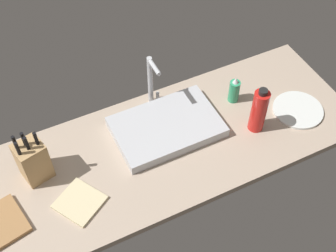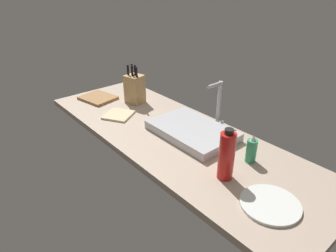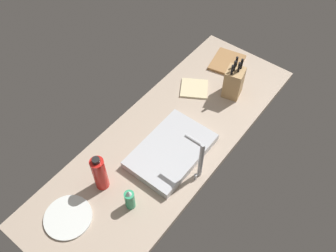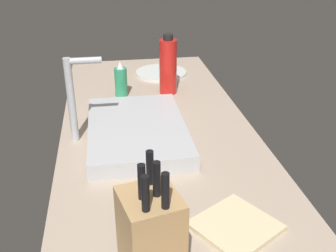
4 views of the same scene
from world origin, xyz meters
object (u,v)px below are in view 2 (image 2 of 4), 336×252
cutting_board (98,98)px  soap_bottle (251,150)px  faucet (218,101)px  dish_towel (119,115)px  water_bottle (227,156)px  knife_block (135,89)px  sink_basin (192,131)px  dinner_plate (270,204)px

cutting_board → soap_bottle: (116.87, 17.66, 5.33)cm
faucet → dish_towel: bearing=-143.0°
cutting_board → water_bottle: (117.09, -1.34, 10.37)cm
faucet → knife_block: size_ratio=1.04×
faucet → dish_towel: (-48.79, -36.78, -14.77)cm
sink_basin → dish_towel: size_ratio=2.81×
water_bottle → knife_block: bearing=169.1°
dinner_plate → sink_basin: bearing=164.7°
sink_basin → water_bottle: 41.10cm
faucet → cutting_board: size_ratio=1.18×
sink_basin → water_bottle: water_bottle is taller
cutting_board → soap_bottle: 118.32cm
soap_bottle → water_bottle: (0.22, -18.99, 5.04)cm
sink_basin → soap_bottle: bearing=4.7°
knife_block → cutting_board: (-21.86, -17.00, -9.13)cm
sink_basin → dinner_plate: bearing=-15.3°
faucet → knife_block: (-59.90, -16.26, -5.35)cm
knife_block → sink_basin: bearing=-15.8°
faucet → dinner_plate: 69.93cm
cutting_board → dish_towel: 33.16cm
cutting_board → knife_block: bearing=37.9°
soap_bottle → water_bottle: size_ratio=0.59×
dish_towel → dinner_plate: bearing=0.9°
soap_bottle → dish_towel: (-83.90, -21.18, -5.63)cm
dish_towel → faucet: bearing=37.0°
sink_basin → faucet: (1.49, 18.63, 12.96)cm
water_bottle → soap_bottle: bearing=90.7°
knife_block → dish_towel: size_ratio=1.57×
cutting_board → soap_bottle: size_ratio=1.60×
soap_bottle → dish_towel: bearing=-165.8°
knife_block → cutting_board: knife_block is taller
sink_basin → cutting_board: bearing=-169.7°
soap_bottle → dinner_plate: soap_bottle is taller
cutting_board → soap_bottle: soap_bottle is taller
dish_towel → soap_bottle: bearing=14.2°
faucet → cutting_board: (-81.76, -33.26, -14.47)cm
sink_basin → knife_block: knife_block is taller
dish_towel → knife_block: bearing=118.4°
sink_basin → dish_towel: (-47.30, -18.16, -1.81)cm
soap_bottle → sink_basin: bearing=-175.3°
soap_bottle → dinner_plate: size_ratio=0.61×
sink_basin → dish_towel: 50.70cm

